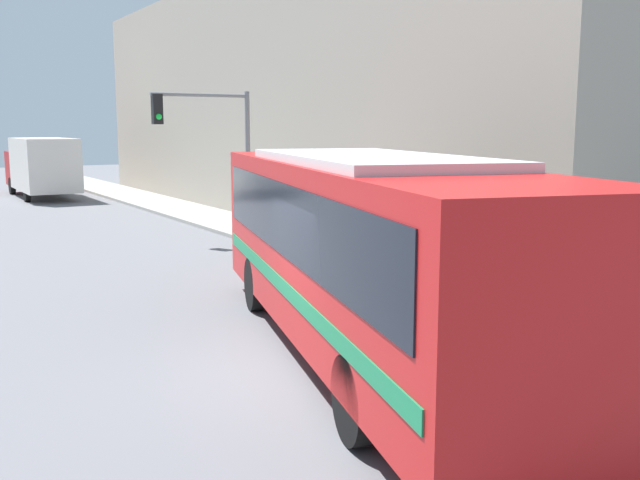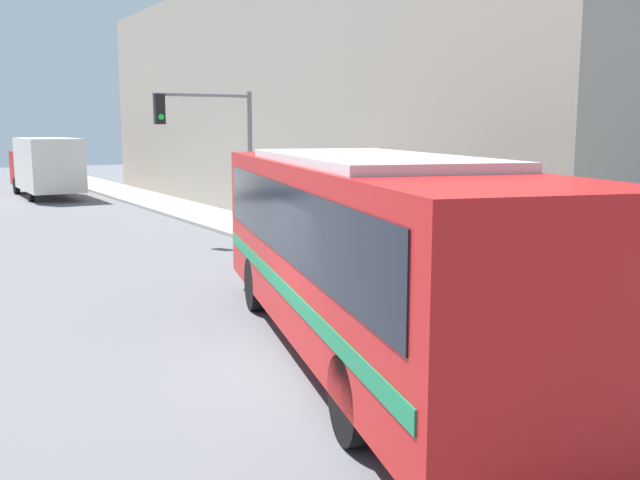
% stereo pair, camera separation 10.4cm
% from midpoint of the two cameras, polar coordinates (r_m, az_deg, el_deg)
% --- Properties ---
extents(ground_plane, '(120.00, 120.00, 0.00)m').
position_cam_midpoint_polar(ground_plane, '(10.69, -2.40, -10.52)').
color(ground_plane, slate).
extents(sidewalk, '(2.63, 70.00, 0.13)m').
position_cam_midpoint_polar(sidewalk, '(30.93, -10.95, 2.35)').
color(sidewalk, gray).
rests_on(sidewalk, ground_plane).
extents(building_facade, '(6.00, 33.29, 9.64)m').
position_cam_midpoint_polar(building_facade, '(30.44, -1.85, 11.38)').
color(building_facade, '#9E9384').
rests_on(building_facade, ground_plane).
extents(city_bus, '(5.35, 10.95, 3.17)m').
position_cam_midpoint_polar(city_bus, '(10.96, 3.42, -0.09)').
color(city_bus, red).
rests_on(city_bus, ground_plane).
extents(delivery_truck, '(2.44, 7.89, 3.02)m').
position_cam_midpoint_polar(delivery_truck, '(39.07, -21.48, 5.59)').
color(delivery_truck, silver).
rests_on(delivery_truck, ground_plane).
extents(fire_hydrant, '(0.24, 0.33, 0.81)m').
position_cam_midpoint_polar(fire_hydrant, '(15.95, 8.00, -2.05)').
color(fire_hydrant, gold).
rests_on(fire_hydrant, sidewalk).
extents(traffic_light_pole, '(3.28, 0.35, 4.58)m').
position_cam_midpoint_polar(traffic_light_pole, '(23.02, -8.69, 8.27)').
color(traffic_light_pole, slate).
rests_on(traffic_light_pole, sidewalk).
extents(parking_meter, '(0.14, 0.14, 1.41)m').
position_cam_midpoint_polar(parking_meter, '(20.39, -1.86, 2.00)').
color(parking_meter, slate).
rests_on(parking_meter, sidewalk).
extents(pedestrian_near_corner, '(0.34, 0.34, 1.61)m').
position_cam_midpoint_polar(pedestrian_near_corner, '(17.50, 8.94, 0.28)').
color(pedestrian_near_corner, '#23283D').
rests_on(pedestrian_near_corner, sidewalk).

